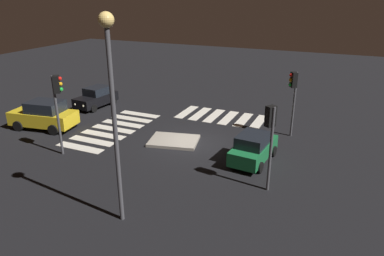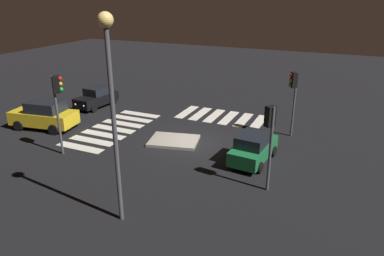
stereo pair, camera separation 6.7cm
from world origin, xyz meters
TOP-DOWN VIEW (x-y plane):
  - ground_plane at (0.00, 0.00)m, footprint 80.00×80.00m
  - traffic_island at (1.10, 0.35)m, footprint 3.41×2.84m
  - car_yellow at (10.34, 1.74)m, footprint 4.67×2.62m
  - car_black at (10.20, -3.71)m, footprint 2.03×3.87m
  - car_green at (-4.15, 0.97)m, footprint 2.07×3.92m
  - traffic_light_north at (6.15, 4.46)m, footprint 0.53×0.54m
  - traffic_light_west at (-5.48, 3.64)m, footprint 0.53×0.54m
  - traffic_light_south at (-5.33, -3.66)m, footprint 0.53×0.54m
  - street_lamp at (-0.59, 8.52)m, footprint 0.56×0.56m
  - crosswalk_near at (-0.00, -5.44)m, footprint 6.45×3.20m
  - crosswalk_side at (5.94, 0.00)m, footprint 3.20×7.60m

SIDE VIEW (x-z plane):
  - ground_plane at x=0.00m, z-range 0.00..0.00m
  - crosswalk_near at x=0.00m, z-range 0.00..0.02m
  - crosswalk_side at x=5.94m, z-range 0.00..0.02m
  - traffic_island at x=1.10m, z-range 0.00..0.18m
  - car_black at x=10.20m, z-range -0.01..1.62m
  - car_green at x=-4.15m, z-range -0.01..1.64m
  - car_yellow at x=10.34m, z-range -0.02..1.93m
  - traffic_light_west at x=-5.48m, z-range 1.07..5.23m
  - traffic_light_south at x=-5.33m, z-range 1.09..5.33m
  - traffic_light_north at x=6.15m, z-range 1.19..5.83m
  - street_lamp at x=-0.59m, z-range 1.44..9.72m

